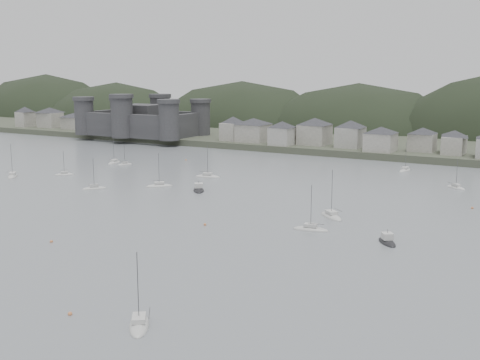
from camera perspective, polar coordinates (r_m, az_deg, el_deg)
The scene contains 9 objects.
ground at distance 113.06m, azimuth -19.46°, elevation -8.99°, with size 900.00×900.00×0.00m, color slate.
far_shore_land at distance 374.47m, azimuth 17.00°, elevation 4.61°, with size 900.00×250.00×3.00m, color #383D2D.
forested_ridge at distance 350.07m, azimuth 16.72°, elevation 2.14°, with size 851.55×103.94×102.57m.
castle at distance 321.31m, azimuth -9.40°, elevation 5.73°, with size 66.00×43.00×20.00m.
sailboat_lead at distance 139.37m, azimuth 6.80°, elevation -4.73°, with size 8.74×4.13×11.48m.
moored_fleet at distance 168.29m, azimuth -7.56°, elevation -2.11°, with size 248.16×176.69×13.11m.
motor_launch_near at distance 132.16m, azimuth 13.94°, elevation -5.76°, with size 6.67×7.76×3.82m.
motor_launch_far at distance 183.76m, azimuth -3.99°, elevation -0.95°, with size 7.86×9.21×4.13m.
mooring_buoys at distance 146.16m, azimuth 1.83°, elevation -3.96°, with size 143.91×139.99×0.70m.
Camera 1 is at (82.09, -68.70, 36.41)m, focal length 44.43 mm.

